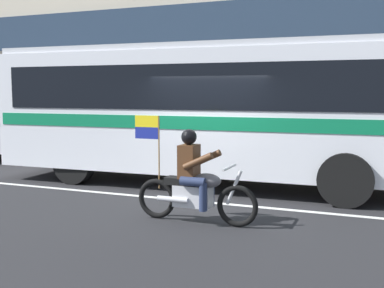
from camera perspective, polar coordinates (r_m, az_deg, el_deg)
name	(u,v)px	position (r m, az deg, el deg)	size (l,w,h in m)	color
ground_plane	(208,195)	(10.13, 1.87, -6.16)	(60.00, 60.00, 0.00)	black
sidewalk_curb	(265,160)	(14.93, 8.66, -1.90)	(28.00, 3.80, 0.15)	#A39E93
lane_center_stripe	(197,201)	(9.58, 0.62, -6.86)	(26.60, 0.14, 0.01)	silver
transit_bus	(220,105)	(11.06, 3.42, 4.72)	(10.59, 2.89, 3.22)	silver
motorcycle_with_rider	(194,183)	(7.96, 0.27, -4.69)	(2.20, 0.64, 1.78)	black
fire_hydrant	(89,142)	(16.23, -12.17, 0.26)	(0.22, 0.30, 0.75)	#4C8C3F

